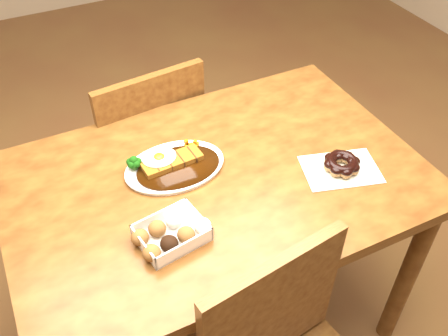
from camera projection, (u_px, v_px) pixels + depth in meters
name	position (u px, v px, depth m)	size (l,w,h in m)	color
ground	(218.00, 315.00, 1.95)	(6.00, 6.00, 0.00)	brown
table	(217.00, 200.00, 1.51)	(1.20, 0.80, 0.75)	#46210E
chair_far	(145.00, 147.00, 1.96)	(0.46, 0.46, 0.87)	#46210E
katsu_curry_plate	(173.00, 165.00, 1.46)	(0.29, 0.21, 0.06)	white
donut_box	(171.00, 233.00, 1.26)	(0.20, 0.15, 0.05)	white
pon_de_ring	(342.00, 164.00, 1.45)	(0.25, 0.21, 0.04)	silver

